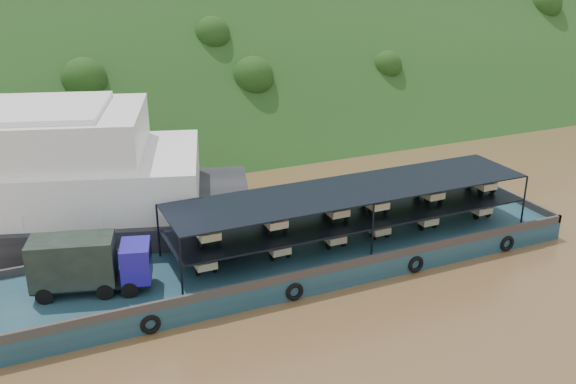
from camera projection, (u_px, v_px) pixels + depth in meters
name	position (u px, v px, depth m)	size (l,w,h in m)	color
ground	(335.00, 249.00, 41.65)	(160.00, 160.00, 0.00)	brown
hillside	(185.00, 120.00, 72.31)	(140.00, 28.00, 28.00)	#1A3B15
cargo_barge	(290.00, 253.00, 38.65)	(35.00, 7.18, 4.54)	#143747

